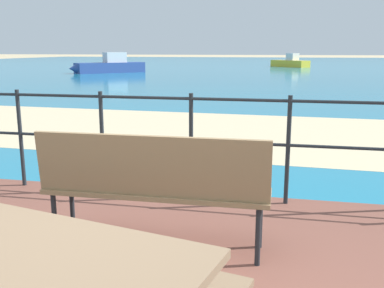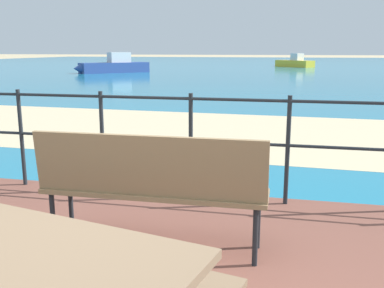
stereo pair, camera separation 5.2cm
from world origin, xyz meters
The scene contains 6 objects.
sea_water centered at (0.00, 40.00, 0.01)m, with size 90.00×90.00×0.01m, color teal.
beach_strip centered at (0.00, 6.51, 0.01)m, with size 54.00×4.69×0.01m, color beige.
park_bench centered at (-0.01, 1.12, 0.63)m, with size 1.75×0.43×0.94m.
railing_fence centered at (0.00, 2.44, 0.73)m, with size 5.94×0.04×1.10m.
boat_near centered at (1.19, 39.29, 0.39)m, with size 3.65×3.62×1.20m.
boat_mid centered at (-10.80, 26.49, 0.46)m, with size 4.32×4.32×1.37m.
Camera 2 is at (0.98, -1.90, 1.60)m, focal length 41.13 mm.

